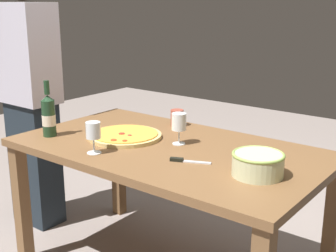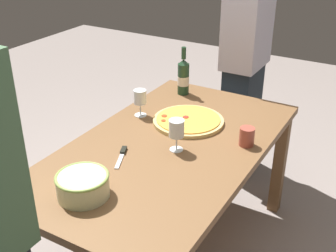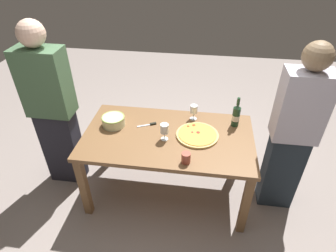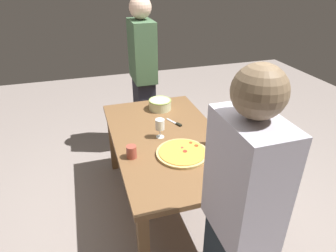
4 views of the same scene
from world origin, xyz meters
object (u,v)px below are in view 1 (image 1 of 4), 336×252
at_px(person_guest_left, 30,97).
at_px(serving_bowl, 258,163).
at_px(cup_amber, 177,118).
at_px(wine_glass_by_bottle, 179,123).
at_px(pizza_knife, 185,161).
at_px(wine_bottle, 49,115).
at_px(wine_glass_near_pizza, 93,131).
at_px(dining_table, 168,163).
at_px(pizza, 125,136).

bearing_deg(person_guest_left, serving_bowl, -3.49).
distance_m(serving_bowl, cup_amber, 0.87).
distance_m(wine_glass_by_bottle, pizza_knife, 0.29).
relative_size(wine_bottle, wine_glass_near_pizza, 1.96).
xyz_separation_m(cup_amber, person_guest_left, (0.91, 0.37, 0.07)).
distance_m(serving_bowl, wine_glass_by_bottle, 0.55).
bearing_deg(dining_table, wine_bottle, 21.97).
relative_size(cup_amber, pizza_knife, 0.52).
relative_size(wine_glass_near_pizza, person_guest_left, 0.09).
xyz_separation_m(dining_table, wine_glass_near_pizza, (0.22, 0.31, 0.20)).
bearing_deg(wine_glass_near_pizza, dining_table, -124.97).
relative_size(pizza, wine_glass_near_pizza, 2.51).
xyz_separation_m(serving_bowl, wine_bottle, (1.18, 0.17, 0.06)).
bearing_deg(pizza_knife, dining_table, -34.18).
height_order(wine_bottle, wine_glass_by_bottle, wine_bottle).
distance_m(wine_glass_by_bottle, cup_amber, 0.37).
relative_size(serving_bowl, cup_amber, 2.33).
xyz_separation_m(dining_table, wine_glass_by_bottle, (-0.02, -0.06, 0.20)).
bearing_deg(wine_bottle, pizza, -147.60).
xyz_separation_m(serving_bowl, wine_glass_by_bottle, (0.53, -0.15, 0.06)).
distance_m(pizza, cup_amber, 0.38).
bearing_deg(pizza, wine_glass_by_bottle, -163.14).
bearing_deg(person_guest_left, pizza_knife, -6.30).
xyz_separation_m(dining_table, cup_amber, (0.20, -0.35, 0.14)).
height_order(wine_glass_by_bottle, pizza_knife, wine_glass_by_bottle).
bearing_deg(pizza_knife, wine_bottle, 7.76).
height_order(serving_bowl, wine_glass_by_bottle, wine_glass_by_bottle).
xyz_separation_m(pizza, cup_amber, (-0.08, -0.37, 0.04)).
xyz_separation_m(dining_table, person_guest_left, (1.11, 0.02, 0.21)).
height_order(wine_bottle, pizza_knife, wine_bottle).
height_order(wine_glass_near_pizza, person_guest_left, person_guest_left).
relative_size(serving_bowl, wine_bottle, 0.73).
distance_m(dining_table, pizza, 0.30).
xyz_separation_m(cup_amber, pizza_knife, (-0.41, 0.49, -0.04)).
xyz_separation_m(wine_bottle, person_guest_left, (0.48, -0.23, 0.00)).
xyz_separation_m(pizza, person_guest_left, (0.83, -0.00, 0.11)).
bearing_deg(pizza_knife, person_guest_left, -5.01).
distance_m(pizza, person_guest_left, 0.84).
relative_size(wine_glass_by_bottle, cup_amber, 1.70).
height_order(serving_bowl, person_guest_left, person_guest_left).
bearing_deg(dining_table, cup_amber, -60.10).
distance_m(dining_table, wine_glass_near_pizza, 0.43).
bearing_deg(person_guest_left, pizza, -1.51).
xyz_separation_m(pizza, wine_glass_by_bottle, (-0.30, -0.09, 0.10)).
distance_m(wine_bottle, wine_glass_near_pizza, 0.42).
distance_m(pizza, serving_bowl, 0.83).
height_order(dining_table, pizza, pizza).
distance_m(dining_table, serving_bowl, 0.58).
bearing_deg(pizza, cup_amber, -101.39).
bearing_deg(wine_glass_by_bottle, pizza, 16.86).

